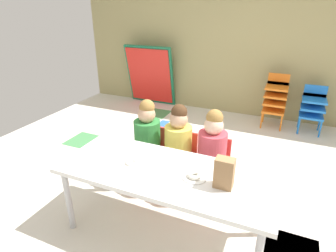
{
  "coord_description": "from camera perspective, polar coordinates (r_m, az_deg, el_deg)",
  "views": [
    {
      "loc": [
        0.69,
        -2.28,
        1.77
      ],
      "look_at": [
        -0.15,
        -0.38,
        0.85
      ],
      "focal_mm": 30.03,
      "sensor_mm": 36.0,
      "label": 1
    }
  ],
  "objects": [
    {
      "name": "donut_powdered_loose",
      "position": [
        2.25,
        -7.44,
        -7.33
      ],
      "size": [
        0.1,
        0.1,
        0.03
      ],
      "primitive_type": "torus",
      "color": "white",
      "rests_on": "craft_table"
    },
    {
      "name": "back_wall",
      "position": [
        4.78,
        16.31,
        17.76
      ],
      "size": [
        5.92,
        0.1,
        2.67
      ],
      "primitive_type": "cube",
      "color": "tan",
      "rests_on": "ground_plane"
    },
    {
      "name": "paper_bag_brown",
      "position": [
        1.96,
        11.35,
        -9.34
      ],
      "size": [
        0.13,
        0.09,
        0.22
      ],
      "primitive_type": "cube",
      "color": "#9E754C",
      "rests_on": "craft_table"
    },
    {
      "name": "paper_plate_center_table",
      "position": [
        2.27,
        -7.39,
        -7.22
      ],
      "size": [
        0.18,
        0.18,
        0.01
      ],
      "primitive_type": "cylinder",
      "color": "white",
      "rests_on": "craft_table"
    },
    {
      "name": "seated_child_near_camera",
      "position": [
        2.8,
        -4.13,
        -1.86
      ],
      "size": [
        0.33,
        0.33,
        0.92
      ],
      "color": "red",
      "rests_on": "ground_plane"
    },
    {
      "name": "seated_child_middle_seat",
      "position": [
        2.68,
        2.16,
        -3.1
      ],
      "size": [
        0.32,
        0.31,
        0.92
      ],
      "color": "red",
      "rests_on": "ground_plane"
    },
    {
      "name": "donut_powdered_on_plate",
      "position": [
        2.07,
        5.44,
        -9.89
      ],
      "size": [
        0.11,
        0.11,
        0.03
      ],
      "primitive_type": "torus",
      "color": "white",
      "rests_on": "craft_table"
    },
    {
      "name": "kid_chair_orange_stack",
      "position": [
        4.53,
        20.98,
        5.42
      ],
      "size": [
        0.32,
        0.3,
        0.8
      ],
      "color": "orange",
      "rests_on": "ground_plane"
    },
    {
      "name": "seated_child_far_right",
      "position": [
        2.59,
        9.0,
        -4.41
      ],
      "size": [
        0.32,
        0.31,
        0.92
      ],
      "color": "red",
      "rests_on": "ground_plane"
    },
    {
      "name": "paper_plate_near_edge",
      "position": [
        2.08,
        5.42,
        -10.34
      ],
      "size": [
        0.18,
        0.18,
        0.01
      ],
      "primitive_type": "cylinder",
      "color": "white",
      "rests_on": "craft_table"
    },
    {
      "name": "folded_activity_table",
      "position": [
        5.24,
        -3.67,
        10.2
      ],
      "size": [
        0.9,
        0.29,
        1.09
      ],
      "color": "#19724C",
      "rests_on": "ground_plane"
    },
    {
      "name": "kid_chair_blue_stack",
      "position": [
        4.56,
        27.33,
        3.61
      ],
      "size": [
        0.32,
        0.3,
        0.68
      ],
      "color": "blue",
      "rests_on": "ground_plane"
    },
    {
      "name": "craft_table",
      "position": [
        2.19,
        -0.44,
        -10.16
      ],
      "size": [
        1.66,
        0.69,
        0.6
      ],
      "color": "white",
      "rests_on": "ground_plane"
    },
    {
      "name": "ground_plane",
      "position": [
        2.97,
        5.86,
        -12.99
      ],
      "size": [
        5.92,
        4.87,
        0.02
      ],
      "color": "silver"
    }
  ]
}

